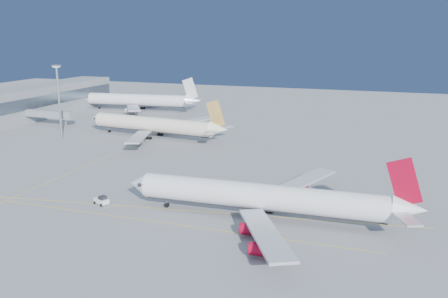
% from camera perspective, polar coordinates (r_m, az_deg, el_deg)
% --- Properties ---
extents(ground, '(500.00, 500.00, 0.00)m').
position_cam_1_polar(ground, '(124.25, -5.45, -5.92)').
color(ground, slate).
rests_on(ground, ground).
extents(terminal, '(18.40, 110.00, 15.00)m').
position_cam_1_polar(terminal, '(254.59, -21.22, 4.97)').
color(terminal, gray).
rests_on(terminal, ground).
extents(jet_bridge, '(23.60, 3.60, 6.90)m').
position_cam_1_polar(jet_bridge, '(231.22, -19.11, 3.78)').
color(jet_bridge, gray).
rests_on(jet_bridge, ground).
extents(taxiway_lines, '(118.86, 140.00, 0.02)m').
position_cam_1_polar(taxiway_lines, '(136.05, -9.97, -4.33)').
color(taxiway_lines, yellow).
rests_on(taxiway_lines, ground).
extents(airliner_virgin, '(66.98, 60.26, 16.55)m').
position_cam_1_polar(airliner_virgin, '(111.06, 4.89, -5.57)').
color(airliner_virgin, white).
rests_on(airliner_virgin, ground).
extents(airliner_etihad, '(63.38, 58.18, 16.54)m').
position_cam_1_polar(airliner_etihad, '(196.31, -7.86, 2.75)').
color(airliner_etihad, silver).
rests_on(airliner_etihad, ground).
extents(airliner_third, '(66.33, 60.88, 17.78)m').
position_cam_1_polar(airliner_third, '(264.74, -9.57, 5.53)').
color(airliner_third, white).
rests_on(airliner_third, ground).
extents(pushback_tug, '(4.32, 3.48, 2.18)m').
position_cam_1_polar(pushback_tug, '(124.61, -13.81, -5.71)').
color(pushback_tug, white).
rests_on(pushback_tug, ground).
extents(light_mast, '(2.45, 2.45, 28.35)m').
position_cam_1_polar(light_mast, '(199.80, -18.38, 5.78)').
color(light_mast, gray).
rests_on(light_mast, ground).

